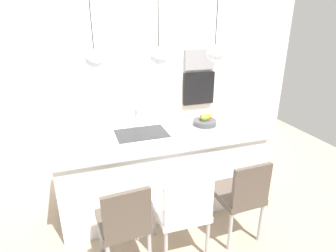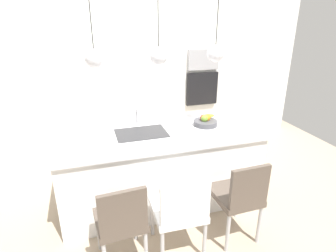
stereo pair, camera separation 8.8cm
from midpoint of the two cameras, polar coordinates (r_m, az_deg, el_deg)
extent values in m
plane|color=tan|center=(3.58, -2.29, -14.58)|extent=(6.60, 6.60, 0.00)
cube|color=white|center=(4.58, -8.57, 11.07)|extent=(6.00, 0.10, 2.60)
cube|color=white|center=(3.35, -2.40, -8.72)|extent=(2.24, 0.87, 0.84)
cube|color=white|center=(3.15, -2.52, -1.57)|extent=(2.30, 0.93, 0.06)
cube|color=#2D2D30|center=(3.09, -6.23, -1.61)|extent=(0.56, 0.40, 0.02)
cylinder|color=silver|center=(3.27, -7.25, 1.79)|extent=(0.02, 0.02, 0.22)
cylinder|color=silver|center=(3.16, -7.03, 3.04)|extent=(0.02, 0.16, 0.02)
cylinder|color=#4C4C51|center=(3.33, 6.76, 0.71)|extent=(0.28, 0.28, 0.06)
sphere|color=#B22D1E|center=(3.32, 6.41, 1.76)|extent=(0.08, 0.08, 0.08)
sphere|color=olive|center=(3.29, 6.59, 1.60)|extent=(0.08, 0.08, 0.08)
sphere|color=orange|center=(3.33, 7.08, 1.80)|extent=(0.09, 0.09, 0.09)
ellipsoid|color=yellow|center=(3.34, 7.39, 2.19)|extent=(0.19, 0.09, 0.07)
cube|color=#9E9EA3|center=(4.85, 5.94, 13.40)|extent=(0.54, 0.08, 0.34)
cube|color=black|center=(4.94, 5.72, 7.65)|extent=(0.56, 0.08, 0.56)
cube|color=brown|center=(2.62, -10.20, -18.51)|extent=(0.44, 0.45, 0.06)
cube|color=brown|center=(2.34, -9.43, -17.16)|extent=(0.40, 0.07, 0.39)
cylinder|color=#B2B2B7|center=(2.94, -7.19, -19.11)|extent=(0.04, 0.04, 0.40)
cylinder|color=#B2B2B7|center=(2.89, -14.42, -20.47)|extent=(0.04, 0.04, 0.40)
cylinder|color=#B2B2B7|center=(2.68, -4.82, -23.89)|extent=(0.04, 0.04, 0.40)
cube|color=white|center=(2.73, 1.48, -16.52)|extent=(0.47, 0.49, 0.06)
cube|color=white|center=(2.43, 3.21, -15.37)|extent=(0.44, 0.05, 0.38)
cylinder|color=#B2B2B7|center=(3.07, 3.85, -16.92)|extent=(0.04, 0.04, 0.40)
cylinder|color=#B2B2B7|center=(2.98, -3.72, -18.31)|extent=(0.04, 0.04, 0.40)
cylinder|color=#B2B2B7|center=(2.79, 7.08, -21.89)|extent=(0.04, 0.04, 0.40)
cylinder|color=#B2B2B7|center=(2.69, -1.46, -23.75)|extent=(0.04, 0.04, 0.40)
cube|color=brown|center=(2.93, 12.81, -13.30)|extent=(0.42, 0.48, 0.06)
cube|color=brown|center=(2.66, 15.75, -11.63)|extent=(0.39, 0.05, 0.39)
cylinder|color=#B2B2B7|center=(3.29, 13.10, -14.26)|extent=(0.04, 0.04, 0.43)
cylinder|color=#B2B2B7|center=(3.14, 7.57, -15.82)|extent=(0.04, 0.04, 0.43)
cylinder|color=#B2B2B7|center=(3.03, 17.51, -18.27)|extent=(0.04, 0.04, 0.43)
cylinder|color=#B2B2B7|center=(2.87, 11.62, -20.31)|extent=(0.04, 0.04, 0.43)
sphere|color=silver|center=(2.82, -15.63, 13.05)|extent=(0.18, 0.18, 0.18)
cylinder|color=black|center=(2.79, -16.48, 21.01)|extent=(0.01, 0.01, 0.60)
sphere|color=silver|center=(2.92, -2.80, 14.06)|extent=(0.18, 0.18, 0.18)
cylinder|color=black|center=(2.90, -2.95, 21.77)|extent=(0.01, 0.01, 0.60)
sphere|color=silver|center=(3.16, 8.69, 14.40)|extent=(0.18, 0.18, 0.18)
cylinder|color=black|center=(3.13, 9.12, 21.52)|extent=(0.01, 0.01, 0.60)
camera|label=1|loc=(0.04, -90.80, -0.31)|focal=29.90mm
camera|label=2|loc=(0.04, 89.20, 0.31)|focal=29.90mm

